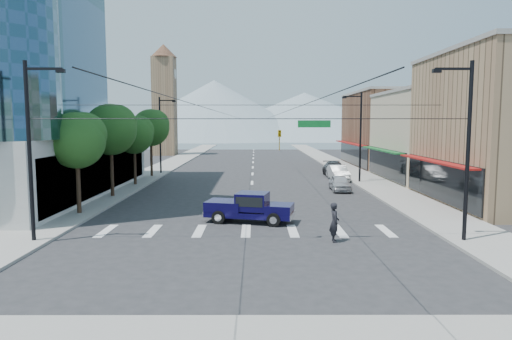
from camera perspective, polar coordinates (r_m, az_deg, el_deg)
The scene contains 20 objects.
ground at distance 24.15m, azimuth -0.84°, elevation -8.47°, with size 160.00×160.00×0.00m, color #28282B.
sidewalk_left at distance 64.85m, azimuth -11.06°, elevation 0.55°, with size 4.00×120.00×0.15m, color gray.
sidewalk_right at distance 64.73m, azimuth 10.29°, elevation 0.56°, with size 4.00×120.00×0.15m, color gray.
shop_mid at distance 51.35m, azimuth 22.49°, elevation 3.79°, with size 12.00×14.00×9.00m, color tan.
shop_far at distance 66.39m, azimuth 17.20°, elevation 4.78°, with size 12.00×18.00×10.00m, color brown.
clock_tower at distance 87.15m, azimuth -11.37°, elevation 8.84°, with size 4.80×4.80×20.40m.
mountain_left at distance 174.14m, azimuth -5.21°, elevation 7.52°, with size 80.00×80.00×22.00m, color gray.
mountain_right at distance 184.47m, azimuth 6.05°, elevation 6.80°, with size 90.00×90.00×18.00m, color gray.
tree_near at distance 31.62m, azimuth -21.24°, elevation 3.68°, with size 3.65×3.64×6.71m.
tree_midnear at distance 38.22m, azimuth -17.50°, elevation 5.03°, with size 4.09×4.09×7.52m.
tree_midfar at distance 44.96m, azimuth -14.81°, elevation 4.43°, with size 3.65×3.64×6.71m.
tree_far at distance 51.76m, azimuth -12.87°, elevation 5.31°, with size 4.09×4.09×7.52m.
signal_rig at distance 22.43m, azimuth -0.40°, elevation 2.45°, with size 21.80×0.20×9.00m.
lamp_pole_nw at distance 54.52m, azimuth -11.77°, elevation 4.67°, with size 2.00×0.25×9.00m.
lamp_pole_ne at distance 46.57m, azimuth 12.78°, elevation 4.46°, with size 2.00×0.25×9.00m.
pickup_truck at distance 27.69m, azimuth -0.87°, elevation -4.61°, with size 5.63×3.04×1.81m.
pedestrian at distance 23.50m, azimuth 9.78°, elevation -6.45°, with size 0.73×0.48×2.01m, color black.
parked_car_near at distance 41.06m, azimuth 10.44°, elevation -1.62°, with size 1.64×4.07×1.39m, color #BABABF.
parked_car_mid at distance 48.51m, azimuth 10.22°, elevation -0.35°, with size 1.67×4.79×1.58m, color silver.
parked_car_far at distance 52.12m, azimuth 9.78°, elevation 0.10°, with size 2.25×5.54×1.61m, color #29282A.
Camera 1 is at (0.30, -23.39, 6.00)m, focal length 32.00 mm.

